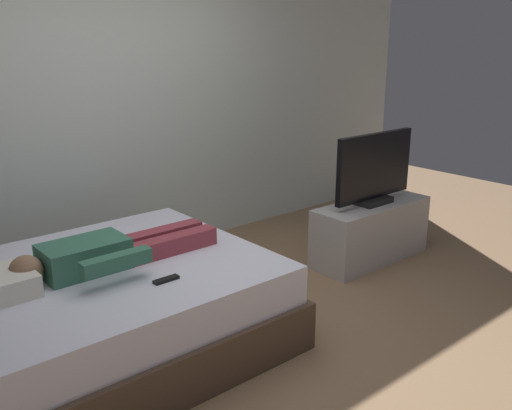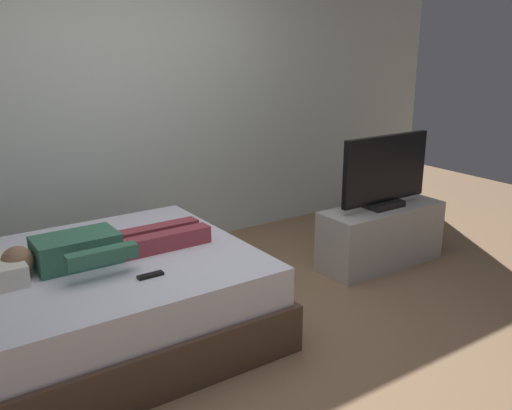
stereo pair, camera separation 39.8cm
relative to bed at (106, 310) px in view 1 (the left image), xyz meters
The scene contains 7 objects.
ground_plane 0.92m from the bed, 35.85° to the right, with size 10.00×10.00×0.00m, color #8C6B4C.
back_wall 2.08m from the bed, 50.33° to the left, with size 6.40×0.10×2.80m, color silver.
bed is the anchor object (origin of this frame).
person 0.36m from the bed, 10.62° to the right, with size 1.26×0.46×0.18m.
remote 0.53m from the bed, 66.31° to the right, with size 0.15×0.04×0.02m, color black.
tv_stand 2.36m from the bed, ahead, with size 1.10×0.40×0.50m, color #B7B2AD.
tv 2.42m from the bed, ahead, with size 0.88×0.20×0.59m.
Camera 1 is at (-2.00, -2.39, 1.84)m, focal length 39.41 mm.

